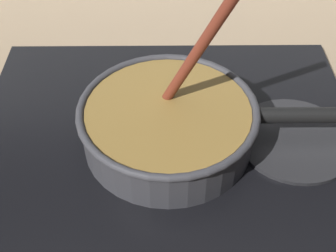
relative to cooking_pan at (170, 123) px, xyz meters
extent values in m
cube|color=black|center=(0.00, 0.00, -0.04)|extent=(0.56, 0.48, 0.01)
torus|color=#592D0C|center=(0.00, 0.00, -0.03)|extent=(0.21, 0.21, 0.01)
cylinder|color=#262628|center=(0.18, 0.00, -0.03)|extent=(0.17, 0.17, 0.01)
cylinder|color=#38383D|center=(0.00, 0.00, -0.01)|extent=(0.24, 0.24, 0.06)
cylinder|color=olive|center=(0.00, 0.00, 0.00)|extent=(0.23, 0.23, 0.06)
torus|color=#38383D|center=(0.00, 0.00, 0.02)|extent=(0.25, 0.25, 0.01)
cylinder|color=black|center=(0.19, 0.00, 0.01)|extent=(0.15, 0.02, 0.02)
cylinder|color=#EDD88C|center=(-0.04, 0.00, 0.01)|extent=(0.04, 0.04, 0.01)
cylinder|color=#E5CC7A|center=(0.01, 0.00, 0.01)|extent=(0.03, 0.03, 0.01)
cylinder|color=#EDD88C|center=(-0.02, -0.08, 0.01)|extent=(0.03, 0.03, 0.01)
cylinder|color=#E5CC7A|center=(0.03, -0.03, 0.01)|extent=(0.03, 0.03, 0.01)
cylinder|color=#EDD88C|center=(0.04, 0.04, 0.01)|extent=(0.03, 0.03, 0.01)
cylinder|color=#EDD88C|center=(-0.03, 0.05, 0.01)|extent=(0.03, 0.03, 0.01)
cylinder|color=#EDD88C|center=(-0.08, 0.00, 0.01)|extent=(0.03, 0.03, 0.01)
cylinder|color=maroon|center=(0.03, 0.00, 0.12)|extent=(0.10, 0.07, 0.22)
cube|color=brown|center=(-0.01, 0.03, 0.01)|extent=(0.05, 0.05, 0.01)
camera|label=1|loc=(-0.01, -0.46, 0.44)|focal=49.47mm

